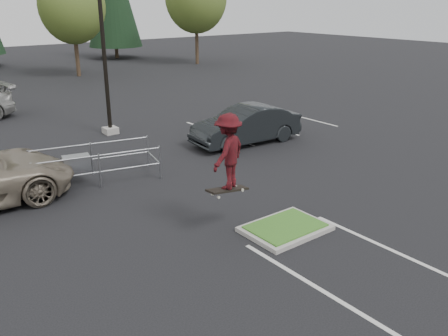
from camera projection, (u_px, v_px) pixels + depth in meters
ground at (285, 231)px, 12.79m from camera, size 120.00×120.00×0.00m
grass_median at (285, 228)px, 12.76m from camera, size 2.20×1.60×0.16m
stall_lines at (135, 178)px, 16.50m from camera, size 22.62×17.60×0.01m
light_pole at (102, 32)px, 20.49m from camera, size 0.70×0.60×10.12m
decid_c at (72, 8)px, 36.72m from camera, size 5.12×5.12×8.38m
cart_corral at (81, 162)px, 15.85m from camera, size 4.37×2.35×1.18m
skateboarder at (228, 152)px, 12.10m from camera, size 1.47×1.20×2.17m
car_r_charc at (246, 125)px, 20.33m from camera, size 4.98×2.07×1.60m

